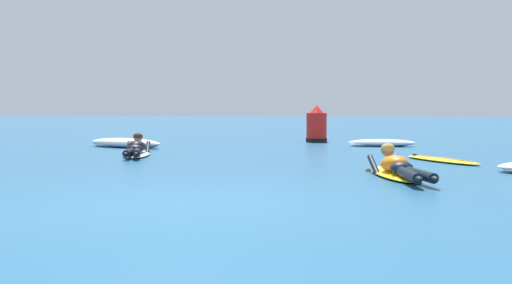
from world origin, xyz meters
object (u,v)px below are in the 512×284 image
(surfer_near, at_px, (397,168))
(surfer_far, at_px, (136,150))
(channel_marker_buoy, at_px, (317,127))
(drifting_surfboard, at_px, (441,160))

(surfer_near, height_order, surfer_far, same)
(surfer_near, distance_m, channel_marker_buoy, 9.54)
(surfer_near, height_order, channel_marker_buoy, channel_marker_buoy)
(channel_marker_buoy, bearing_deg, surfer_near, -80.90)
(surfer_far, distance_m, drifting_surfboard, 6.44)
(surfer_far, bearing_deg, drifting_surfboard, -4.64)
(surfer_far, relative_size, channel_marker_buoy, 2.19)
(drifting_surfboard, bearing_deg, surfer_near, -111.02)
(surfer_near, xyz_separation_m, drifting_surfboard, (1.14, 2.97, -0.11))
(drifting_surfboard, xyz_separation_m, channel_marker_buoy, (-2.65, 6.45, 0.43))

